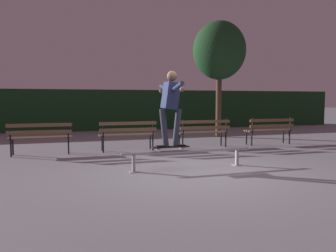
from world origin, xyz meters
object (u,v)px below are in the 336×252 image
tree_far_right (219,51)px  skateboard (171,147)px  grind_rail (188,154)px  skateboarder (171,102)px  park_bench_left_center (128,132)px  park_bench_rightmost (270,128)px  park_bench_leftmost (40,135)px  park_bench_right_center (204,130)px

tree_far_right → skateboard: bearing=-124.5°
grind_rail → skateboarder: skateboarder is taller
skateboard → park_bench_left_center: park_bench_left_center is taller
skateboard → tree_far_right: bearing=55.5°
grind_rail → skateboard: (-0.38, -0.00, 0.16)m
grind_rail → park_bench_rightmost: bearing=35.4°
park_bench_leftmost → park_bench_right_center: (4.65, 0.00, 0.00)m
grind_rail → skateboarder: (-0.38, 0.00, 1.10)m
park_bench_left_center → park_bench_right_center: 2.32m
park_bench_rightmost → tree_far_right: size_ratio=0.36×
skateboarder → park_bench_right_center: (1.93, 2.75, -0.87)m
grind_rail → park_bench_leftmost: bearing=138.5°
skateboard → park_bench_left_center: (-0.39, 2.75, 0.06)m
park_bench_right_center → park_bench_rightmost: size_ratio=1.00×
park_bench_leftmost → park_bench_right_center: bearing=0.0°
park_bench_right_center → grind_rail: bearing=-119.3°
park_bench_left_center → tree_far_right: size_ratio=0.36×
park_bench_right_center → tree_far_right: 4.21m
grind_rail → park_bench_leftmost: 4.15m
park_bench_left_center → tree_far_right: 5.59m
grind_rail → tree_far_right: bearing=58.4°
grind_rail → park_bench_right_center: 3.16m
park_bench_left_center → park_bench_right_center: same height
grind_rail → skateboard: size_ratio=3.62×
skateboard → skateboarder: 0.94m
skateboarder → park_bench_left_center: size_ratio=0.97×
park_bench_leftmost → park_bench_rightmost: same height
skateboard → park_bench_leftmost: size_ratio=0.49×
skateboarder → park_bench_right_center: bearing=55.0°
park_bench_leftmost → tree_far_right: bearing=22.1°
park_bench_leftmost → tree_far_right: (6.40, 2.61, 2.81)m
park_bench_left_center → park_bench_rightmost: size_ratio=1.00×
grind_rail → tree_far_right: (3.30, 5.36, 3.03)m
skateboarder → park_bench_left_center: (-0.40, 2.75, -0.87)m
park_bench_leftmost → grind_rail: bearing=-41.5°
grind_rail → park_bench_left_center: bearing=105.8°
skateboarder → park_bench_rightmost: bearing=32.9°
skateboarder → park_bench_leftmost: 3.97m
park_bench_right_center → tree_far_right: tree_far_right is taller
skateboard → park_bench_right_center: 3.36m
park_bench_rightmost → tree_far_right: tree_far_right is taller
park_bench_left_center → park_bench_right_center: (2.32, 0.00, 0.00)m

